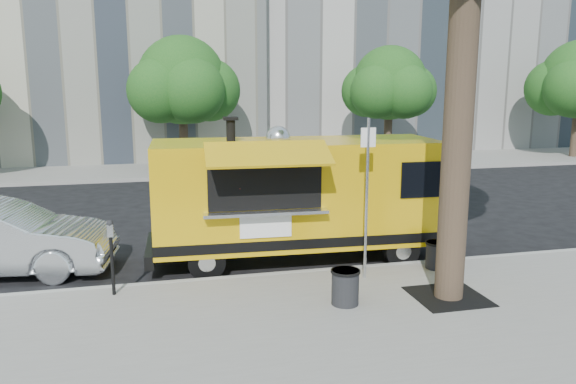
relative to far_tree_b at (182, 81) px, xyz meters
name	(u,v)px	position (x,y,z in m)	size (l,w,h in m)	color
ground	(268,266)	(1.00, -12.70, -3.83)	(120.00, 120.00, 0.00)	black
sidewalk	(324,349)	(1.00, -16.70, -3.76)	(60.00, 6.00, 0.15)	gray
curb	(277,277)	(1.00, -13.63, -3.76)	(60.00, 0.14, 0.16)	#999993
far_sidewalk	(207,168)	(1.00, 0.80, -3.76)	(60.00, 5.00, 0.15)	gray
tree_well	(448,297)	(3.60, -15.50, -3.68)	(1.20, 1.20, 0.02)	black
far_tree_b	(182,81)	(0.00, 0.00, 0.00)	(3.60, 3.60, 5.50)	#33261C
far_tree_c	(390,83)	(9.00, -0.30, -0.12)	(3.24, 3.24, 5.21)	#33261C
sign_post	(367,189)	(2.55, -14.25, -1.98)	(0.28, 0.06, 3.00)	silver
parking_meter	(111,249)	(-2.00, -14.05, -2.85)	(0.11, 0.11, 1.33)	black
food_truck	(296,195)	(1.64, -12.53, -2.39)	(6.32, 3.00, 3.06)	#DCA90B
trash_bin_left	(436,254)	(4.13, -14.07, -3.39)	(0.45, 0.45, 0.54)	black
trash_bin_right	(345,286)	(1.77, -15.38, -3.37)	(0.49, 0.49, 0.59)	black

